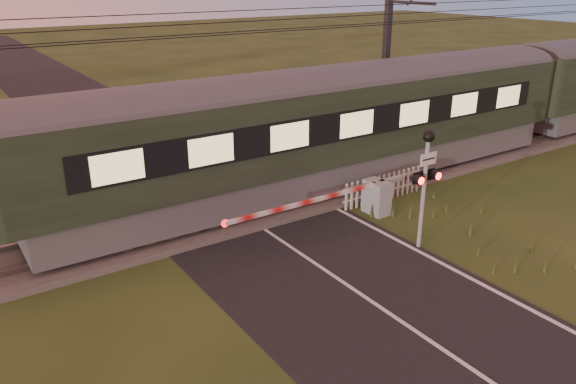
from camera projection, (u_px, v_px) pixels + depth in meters
ground at (375, 304)px, 12.86m from camera, size 160.00×160.00×0.00m
road at (382, 308)px, 12.68m from camera, size 6.00×140.00×0.03m
track_bed at (237, 209)px, 17.87m from camera, size 140.00×3.40×0.39m
overhead_wires at (230, 25)px, 15.81m from camera, size 120.00×0.62×0.62m
train at (524, 92)px, 24.53m from camera, size 42.22×2.91×3.93m
boom_gate at (370, 197)px, 17.40m from camera, size 6.41×0.82×1.10m
crossing_signal at (426, 169)px, 14.73m from camera, size 0.85×0.35×3.34m
picket_fence at (383, 187)px, 18.58m from camera, size 3.39×0.08×0.92m
catenary_mast at (387, 58)px, 22.45m from camera, size 0.24×2.47×7.59m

